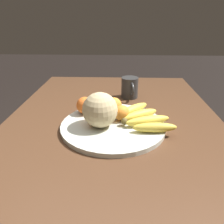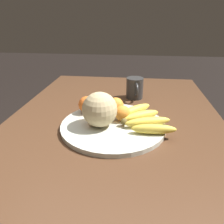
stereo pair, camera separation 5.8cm
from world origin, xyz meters
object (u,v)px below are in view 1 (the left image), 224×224
Objects in this scene: kitchen_table at (113,147)px; ceramic_mug at (130,88)px; orange_mid_center at (85,105)px; produce_tag at (113,117)px; melon at (100,110)px; orange_front_right at (115,105)px; fruit_bowl at (112,125)px; orange_back_left at (122,113)px; banana_bunch at (143,117)px; orange_front_left at (100,105)px.

kitchen_table is 0.37m from ceramic_mug.
orange_mid_center is 0.95× the size of produce_tag.
ceramic_mug is at bearing 2.35° from produce_tag.
orange_mid_center is at bearing 33.73° from melon.
kitchen_table is 18.72× the size of produce_tag.
melon reaches higher than ceramic_mug.
orange_front_right is at bearing -22.46° from melon.
orange_front_right is 0.93× the size of orange_mid_center.
fruit_bowl is at bearing 159.35° from kitchen_table.
ceramic_mug is (0.31, -0.04, 0.01)m from orange_back_left.
banana_bunch is at bearing -80.23° from fruit_bowl.
melon is (-0.02, 0.04, 0.07)m from fruit_bowl.
ceramic_mug reaches higher than orange_mid_center.
produce_tag is (0.06, -0.00, 0.01)m from fruit_bowl.
orange_back_left is at bearing 171.97° from ceramic_mug.
banana_bunch is 3.78× the size of orange_front_right.
orange_back_left is 0.31m from ceramic_mug.
fruit_bowl is 0.09m from melon.
ceramic_mug is (0.32, 0.04, 0.02)m from banana_bunch.
orange_mid_center is 1.16× the size of orange_back_left.
kitchen_table is at bearing 166.81° from ceramic_mug.
fruit_bowl is at bearing 131.21° from orange_back_left.
kitchen_table is at bearing 123.52° from orange_back_left.
fruit_bowl is 0.13m from banana_bunch.
orange_front_right is 0.88× the size of produce_tag.
produce_tag is 0.60× the size of ceramic_mug.
orange_front_right reaches higher than kitchen_table.
fruit_bowl is 0.06m from produce_tag.
orange_mid_center is 0.57× the size of ceramic_mug.
banana_bunch reaches higher than produce_tag.
orange_front_right reaches higher than banana_bunch.
orange_front_right is at bearing -3.86° from fruit_bowl.
kitchen_table is at bearing -149.95° from orange_front_left.
produce_tag is at bearing -31.11° from melon.
banana_bunch is 1.99× the size of ceramic_mug.
orange_back_left is 0.05m from produce_tag.
banana_bunch is (0.01, -0.12, 0.14)m from kitchen_table.
orange_front_left is at bearing 62.27° from produce_tag.
melon is at bearing 157.54° from orange_front_right.
ceramic_mug reaches higher than orange_front_left.
orange_front_left is (0.11, 0.06, 0.15)m from kitchen_table.
orange_front_right is (0.10, -0.01, 0.04)m from fruit_bowl.
orange_front_left is 0.84× the size of orange_mid_center.
melon is at bearing -146.27° from orange_mid_center.
orange_mid_center reaches higher than orange_front_right.
orange_mid_center is 0.17m from orange_back_left.
melon is 0.38m from ceramic_mug.
orange_front_left is 0.09m from produce_tag.
orange_front_left is at bearing 5.49° from melon.
ceramic_mug is (0.33, -0.08, 0.16)m from kitchen_table.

